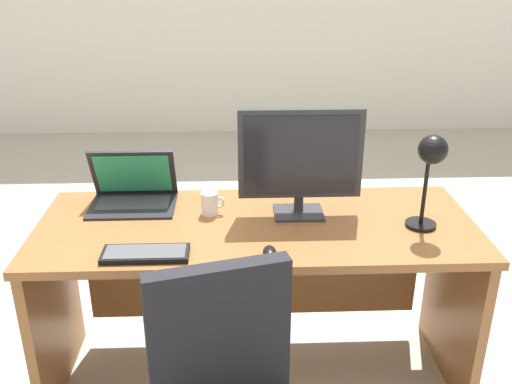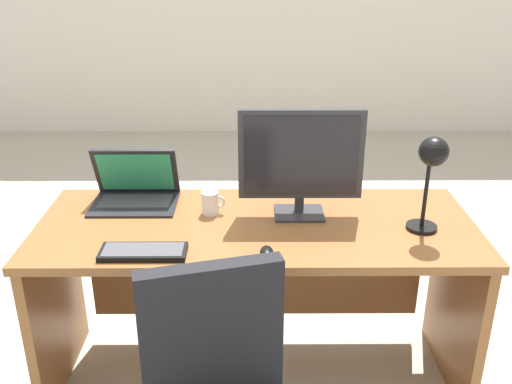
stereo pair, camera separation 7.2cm
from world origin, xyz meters
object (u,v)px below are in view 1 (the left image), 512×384
object	(u,v)px
laptop	(133,187)
keyboard	(146,254)
mouse	(270,253)
coffee_mug	(210,203)
desk_lamp	(431,162)
desk	(256,265)
monitor	(300,157)

from	to	relation	value
laptop	keyboard	distance (m)	0.49
mouse	coffee_mug	distance (m)	0.43
desk_lamp	coffee_mug	bearing A→B (deg)	168.55
desk	desk_lamp	distance (m)	0.83
desk_lamp	coffee_mug	distance (m)	0.88
monitor	desk_lamp	world-z (taller)	monitor
mouse	desk_lamp	bearing A→B (deg)	18.02
desk	desk_lamp	bearing A→B (deg)	-11.24
desk_lamp	coffee_mug	xyz separation A→B (m)	(-0.83, 0.17, -0.23)
laptop	keyboard	world-z (taller)	laptop
desk_lamp	coffee_mug	size ratio (longest dim) A/B	3.93
monitor	coffee_mug	bearing A→B (deg)	177.59
mouse	keyboard	bearing A→B (deg)	176.75
keyboard	coffee_mug	size ratio (longest dim) A/B	3.16
keyboard	coffee_mug	xyz separation A→B (m)	(0.22, 0.34, 0.04)
monitor	mouse	xyz separation A→B (m)	(-0.14, -0.35, -0.23)
desk	laptop	size ratio (longest dim) A/B	4.89
monitor	keyboard	xyz separation A→B (m)	(-0.58, -0.33, -0.24)
desk	mouse	distance (m)	0.41
monitor	laptop	distance (m)	0.73
mouse	monitor	bearing A→B (deg)	68.10
laptop	mouse	world-z (taller)	laptop
laptop	coffee_mug	xyz separation A→B (m)	(0.33, -0.13, -0.02)
desk	coffee_mug	world-z (taller)	coffee_mug
laptop	coffee_mug	bearing A→B (deg)	-21.45
monitor	laptop	bearing A→B (deg)	168.16
desk	desk_lamp	size ratio (longest dim) A/B	4.55
laptop	mouse	xyz separation A→B (m)	(0.55, -0.50, -0.05)
coffee_mug	keyboard	bearing A→B (deg)	-122.65
coffee_mug	mouse	bearing A→B (deg)	-58.90
monitor	desk_lamp	bearing A→B (deg)	-18.08
desk	laptop	distance (m)	0.62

